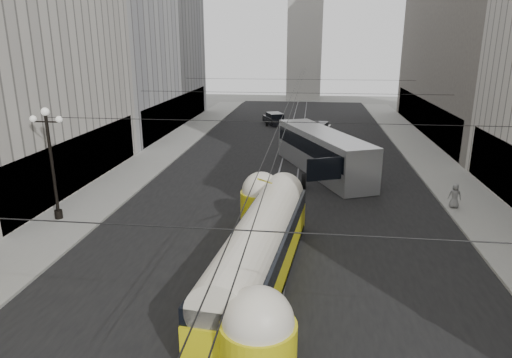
# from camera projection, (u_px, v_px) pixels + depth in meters

# --- Properties ---
(road) EXTENTS (20.00, 85.00, 0.02)m
(road) POSITION_uv_depth(u_px,v_px,m) (290.00, 164.00, 38.65)
(road) COLOR black
(road) RESTS_ON ground
(sidewalk_left) EXTENTS (4.00, 72.00, 0.15)m
(sidewalk_left) POSITION_uv_depth(u_px,v_px,m) (166.00, 150.00, 43.35)
(sidewalk_left) COLOR gray
(sidewalk_left) RESTS_ON ground
(sidewalk_right) EXTENTS (4.00, 72.00, 0.15)m
(sidewalk_right) POSITION_uv_depth(u_px,v_px,m) (427.00, 157.00, 40.56)
(sidewalk_right) COLOR gray
(sidewalk_right) RESTS_ON ground
(rail_left) EXTENTS (0.12, 85.00, 0.04)m
(rail_left) POSITION_uv_depth(u_px,v_px,m) (281.00, 164.00, 38.74)
(rail_left) COLOR gray
(rail_left) RESTS_ON ground
(rail_right) EXTENTS (0.12, 85.00, 0.04)m
(rail_right) POSITION_uv_depth(u_px,v_px,m) (299.00, 164.00, 38.56)
(rail_right) COLOR gray
(rail_right) RESTS_ON ground
(building_left_far) EXTENTS (12.60, 28.60, 28.60)m
(building_left_far) POSITION_uv_depth(u_px,v_px,m) (123.00, 2.00, 51.60)
(building_left_far) COLOR #999999
(building_left_far) RESTS_ON ground
(distant_tower) EXTENTS (6.00, 6.00, 31.36)m
(distant_tower) POSITION_uv_depth(u_px,v_px,m) (306.00, 12.00, 79.50)
(distant_tower) COLOR #B2AFA8
(distant_tower) RESTS_ON ground
(lamppost_left_mid) EXTENTS (1.86, 0.44, 6.37)m
(lamppost_left_mid) POSITION_uv_depth(u_px,v_px,m) (51.00, 158.00, 25.25)
(lamppost_left_mid) COLOR black
(lamppost_left_mid) RESTS_ON sidewalk_left
(catenary) EXTENTS (25.00, 72.00, 0.23)m
(catenary) POSITION_uv_depth(u_px,v_px,m) (293.00, 95.00, 35.98)
(catenary) COLOR black
(catenary) RESTS_ON ground
(streetcar) EXTENTS (3.57, 14.61, 3.19)m
(streetcar) POSITION_uv_depth(u_px,v_px,m) (260.00, 248.00, 19.22)
(streetcar) COLOR #CEC511
(streetcar) RESTS_ON ground
(city_bus) EXTENTS (7.57, 13.28, 3.25)m
(city_bus) POSITION_uv_depth(u_px,v_px,m) (323.00, 151.00, 35.52)
(city_bus) COLOR #B2B4B8
(city_bus) RESTS_ON ground
(sedan_white_far) EXTENTS (2.81, 4.71, 1.39)m
(sedan_white_far) POSITION_uv_depth(u_px,v_px,m) (319.00, 129.00, 50.45)
(sedan_white_far) COLOR silver
(sedan_white_far) RESTS_ON ground
(sedan_dark_far) EXTENTS (3.47, 4.91, 1.43)m
(sedan_dark_far) POSITION_uv_depth(u_px,v_px,m) (275.00, 119.00, 57.13)
(sedan_dark_far) COLOR black
(sedan_dark_far) RESTS_ON ground
(pedestrian_sidewalk_right) EXTENTS (0.82, 0.58, 1.53)m
(pedestrian_sidewalk_right) POSITION_uv_depth(u_px,v_px,m) (455.00, 196.00, 27.75)
(pedestrian_sidewalk_right) COLOR slate
(pedestrian_sidewalk_right) RESTS_ON sidewalk_right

